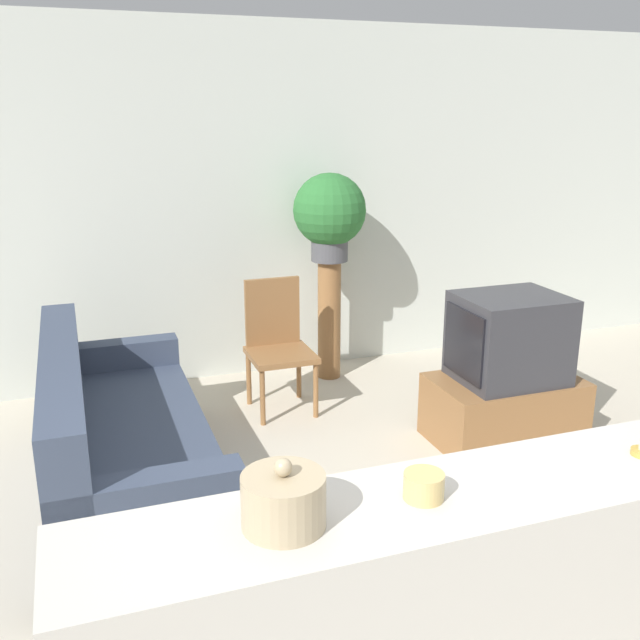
# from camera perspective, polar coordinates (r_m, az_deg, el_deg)

# --- Properties ---
(wall_back) EXTENTS (9.00, 0.06, 2.70)m
(wall_back) POSITION_cam_1_polar(r_m,az_deg,el_deg) (5.51, -9.02, 8.91)
(wall_back) COLOR silver
(wall_back) RESTS_ON ground_plane
(couch) EXTENTS (0.83, 2.06, 0.85)m
(couch) POSITION_cam_1_polar(r_m,az_deg,el_deg) (4.12, -15.76, -9.61)
(couch) COLOR #384256
(couch) RESTS_ON ground_plane
(tv_stand) EXTENTS (0.94, 0.57, 0.42)m
(tv_stand) POSITION_cam_1_polar(r_m,az_deg,el_deg) (4.77, 14.48, -6.92)
(tv_stand) COLOR olive
(tv_stand) RESTS_ON ground_plane
(television) EXTENTS (0.65, 0.53, 0.55)m
(television) POSITION_cam_1_polar(r_m,az_deg,el_deg) (4.60, 14.85, -1.41)
(television) COLOR #333338
(television) RESTS_ON tv_stand
(wooden_chair) EXTENTS (0.44, 0.44, 0.92)m
(wooden_chair) POSITION_cam_1_polar(r_m,az_deg,el_deg) (5.03, -3.42, -1.64)
(wooden_chair) COLOR olive
(wooden_chair) RESTS_ON ground_plane
(plant_stand) EXTENTS (0.18, 0.18, 0.95)m
(plant_stand) POSITION_cam_1_polar(r_m,az_deg,el_deg) (5.60, 0.74, 0.03)
(plant_stand) COLOR olive
(plant_stand) RESTS_ON ground_plane
(potted_plant) EXTENTS (0.55, 0.55, 0.67)m
(potted_plant) POSITION_cam_1_polar(r_m,az_deg,el_deg) (5.42, 0.78, 8.59)
(potted_plant) COLOR #4C4C51
(potted_plant) RESTS_ON plant_stand
(foreground_counter) EXTENTS (2.32, 0.44, 0.99)m
(foreground_counter) POSITION_cam_1_polar(r_m,az_deg,el_deg) (2.47, 10.23, -23.28)
(foreground_counter) COLOR beige
(foreground_counter) RESTS_ON ground_plane
(decorative_bowl) EXTENTS (0.23, 0.23, 0.20)m
(decorative_bowl) POSITION_cam_1_polar(r_m,az_deg,el_deg) (1.96, -2.94, -14.21)
(decorative_bowl) COLOR tan
(decorative_bowl) RESTS_ON foreground_counter
(candle_jar) EXTENTS (0.12, 0.12, 0.08)m
(candle_jar) POSITION_cam_1_polar(r_m,az_deg,el_deg) (2.12, 8.30, -12.99)
(candle_jar) COLOR tan
(candle_jar) RESTS_ON foreground_counter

